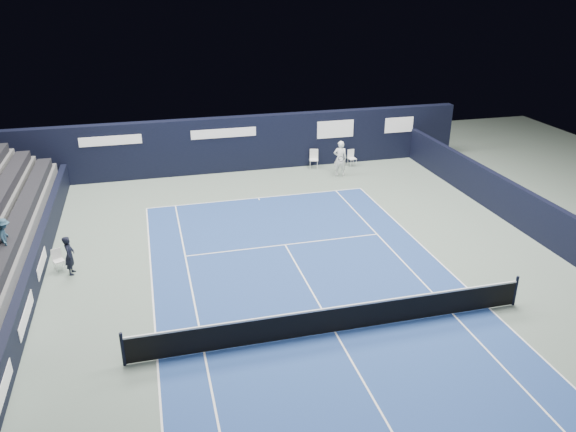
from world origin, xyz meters
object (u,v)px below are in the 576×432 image
object	(u,v)px
line_judge_chair	(58,258)
tennis_player	(340,158)
folding_chair_back_b	(351,157)
tennis_net	(336,319)
folding_chair_back_a	(314,155)

from	to	relation	value
line_judge_chair	tennis_player	size ratio (longest dim) A/B	0.42
folding_chair_back_b	tennis_net	bearing A→B (deg)	-121.85
folding_chair_back_a	tennis_net	world-z (taller)	tennis_net
folding_chair_back_a	tennis_player	size ratio (longest dim) A/B	0.54
line_judge_chair	tennis_player	distance (m)	15.87
folding_chair_back_a	tennis_net	size ratio (longest dim) A/B	0.08
folding_chair_back_a	tennis_net	xyz separation A→B (m)	(-4.12, -15.85, -0.21)
line_judge_chair	tennis_net	xyz separation A→B (m)	(8.86, -6.55, 0.03)
folding_chair_back_a	tennis_player	distance (m)	2.03
tennis_net	tennis_player	size ratio (longest dim) A/B	6.44
folding_chair_back_a	line_judge_chair	xyz separation A→B (m)	(-12.98, -9.30, -0.24)
folding_chair_back_a	line_judge_chair	world-z (taller)	folding_chair_back_a
tennis_net	tennis_player	xyz separation A→B (m)	(5.10, 14.09, 0.49)
tennis_player	folding_chair_back_b	bearing A→B (deg)	50.42
folding_chair_back_a	tennis_player	xyz separation A→B (m)	(0.97, -1.76, 0.28)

